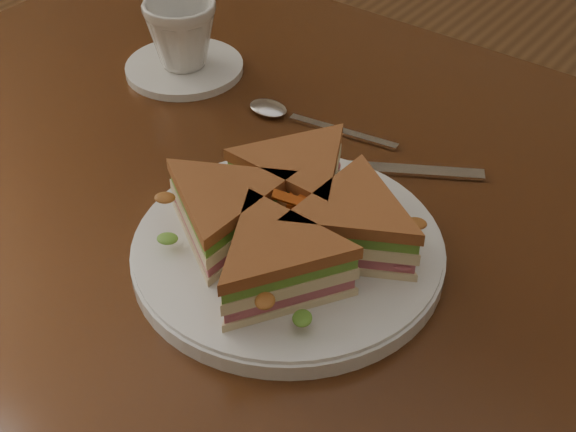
{
  "coord_description": "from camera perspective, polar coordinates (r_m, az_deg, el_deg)",
  "views": [
    {
      "loc": [
        0.35,
        -0.51,
        1.25
      ],
      "look_at": [
        0.03,
        -0.08,
        0.8
      ],
      "focal_mm": 50.0,
      "sensor_mm": 36.0,
      "label": 1
    }
  ],
  "objects": [
    {
      "name": "crisps_mound",
      "position": [
        0.71,
        -0.0,
        -0.56
      ],
      "size": [
        0.09,
        0.09,
        0.05
      ],
      "primitive_type": null,
      "color": "orange",
      "rests_on": "plate"
    },
    {
      "name": "sandwich_wedges",
      "position": [
        0.71,
        -0.0,
        -0.31
      ],
      "size": [
        0.29,
        0.29,
        0.06
      ],
      "color": "beige",
      "rests_on": "plate"
    },
    {
      "name": "spoon",
      "position": [
        0.92,
        -0.15,
        7.24
      ],
      "size": [
        0.18,
        0.05,
        0.01
      ],
      "rotation": [
        0.0,
        0.0,
        0.15
      ],
      "color": "silver",
      "rests_on": "table"
    },
    {
      "name": "table",
      "position": [
        0.86,
        1.47,
        -4.2
      ],
      "size": [
        1.2,
        0.8,
        0.75
      ],
      "color": "black",
      "rests_on": "ground"
    },
    {
      "name": "plate",
      "position": [
        0.73,
        -0.0,
        -2.52
      ],
      "size": [
        0.28,
        0.28,
        0.02
      ],
      "primitive_type": "cylinder",
      "color": "white",
      "rests_on": "table"
    },
    {
      "name": "knife",
      "position": [
        0.85,
        6.1,
        3.37
      ],
      "size": [
        0.19,
        0.12,
        0.0
      ],
      "rotation": [
        0.0,
        0.0,
        0.53
      ],
      "color": "silver",
      "rests_on": "table"
    },
    {
      "name": "coffee_cup",
      "position": [
        1.0,
        -7.59,
        12.71
      ],
      "size": [
        0.09,
        0.09,
        0.08
      ],
      "primitive_type": "imported",
      "rotation": [
        0.0,
        0.0,
        0.01
      ],
      "color": "white",
      "rests_on": "saucer"
    },
    {
      "name": "saucer",
      "position": [
        1.02,
        -7.37,
        10.41
      ],
      "size": [
        0.15,
        0.15,
        0.01
      ],
      "primitive_type": "cylinder",
      "color": "white",
      "rests_on": "table"
    }
  ]
}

